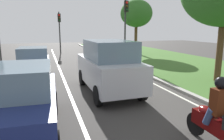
{
  "coord_description": "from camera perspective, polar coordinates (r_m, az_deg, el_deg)",
  "views": [
    {
      "loc": [
        -1.62,
        1.03,
        2.78
      ],
      "look_at": [
        0.82,
        8.57,
        1.2
      ],
      "focal_mm": 33.63,
      "sensor_mm": 36.0,
      "label": 1
    }
  ],
  "objects": [
    {
      "name": "rider_person",
      "position": [
        5.31,
        27.18,
        -7.42
      ],
      "size": [
        0.51,
        0.41,
        1.16
      ],
      "rotation": [
        0.0,
        0.0,
        -0.03
      ],
      "color": "#4C1E0C",
      "rests_on": "ground"
    },
    {
      "name": "ground_plane",
      "position": [
        13.37,
        -10.53,
        -0.94
      ],
      "size": [
        60.0,
        60.0,
        0.0
      ],
      "primitive_type": "plane",
      "color": "#383533"
    },
    {
      "name": "curb_right",
      "position": [
        14.44,
        5.8,
        0.34
      ],
      "size": [
        0.24,
        48.0,
        0.12
      ],
      "primitive_type": "cube",
      "color": "#9E9B93",
      "rests_on": "ground"
    },
    {
      "name": "car_suv_ahead",
      "position": [
        9.12,
        -0.97,
        1.07
      ],
      "size": [
        2.03,
        4.53,
        2.28
      ],
      "rotation": [
        0.0,
        0.0,
        0.02
      ],
      "color": "#B7BABF",
      "rests_on": "ground"
    },
    {
      "name": "traffic_light_near_right",
      "position": [
        18.06,
        3.74,
        13.65
      ],
      "size": [
        0.32,
        0.5,
        5.25
      ],
      "color": "#2D2D2D",
      "rests_on": "ground"
    },
    {
      "name": "tree_roadside_far",
      "position": [
        23.36,
        6.64,
        14.99
      ],
      "size": [
        3.41,
        3.41,
        5.81
      ],
      "color": "#4C331E",
      "rests_on": "ground"
    },
    {
      "name": "lane_line_right_edge",
      "position": [
        14.26,
        3.95,
        -0.0
      ],
      "size": [
        0.12,
        32.0,
        0.01
      ],
      "primitive_type": "cube",
      "color": "silver",
      "rests_on": "ground"
    },
    {
      "name": "traffic_light_far_median",
      "position": [
        24.42,
        -14.1,
        11.71
      ],
      "size": [
        0.32,
        0.5,
        4.57
      ],
      "color": "#2D2D2D",
      "rests_on": "ground"
    },
    {
      "name": "car_hatchback_far",
      "position": [
        12.39,
        -20.46,
        1.74
      ],
      "size": [
        1.78,
        3.73,
        1.78
      ],
      "rotation": [
        0.0,
        0.0,
        -0.02
      ],
      "color": "silver",
      "rests_on": "ground"
    },
    {
      "name": "grass_verge_right",
      "position": [
        16.68,
        19.79,
        1.1
      ],
      "size": [
        9.0,
        48.0,
        0.06
      ],
      "primitive_type": "cube",
      "color": "#3D6628",
      "rests_on": "ground"
    },
    {
      "name": "car_sedan_left_lane",
      "position": [
        6.05,
        -23.47,
        -7.6
      ],
      "size": [
        1.98,
        4.37,
        1.86
      ],
      "rotation": [
        0.0,
        0.0,
        -0.04
      ],
      "color": "navy",
      "rests_on": "ground"
    },
    {
      "name": "motorcycle",
      "position": [
        5.49,
        26.93,
        -13.72
      ],
      "size": [
        0.41,
        1.9,
        1.01
      ],
      "rotation": [
        0.0,
        0.0,
        -0.03
      ],
      "color": "#590A0A",
      "rests_on": "ground"
    },
    {
      "name": "lane_line_center",
      "position": [
        13.3,
        -13.52,
        -1.11
      ],
      "size": [
        0.12,
        32.0,
        0.01
      ],
      "primitive_type": "cube",
      "color": "silver",
      "rests_on": "ground"
    }
  ]
}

